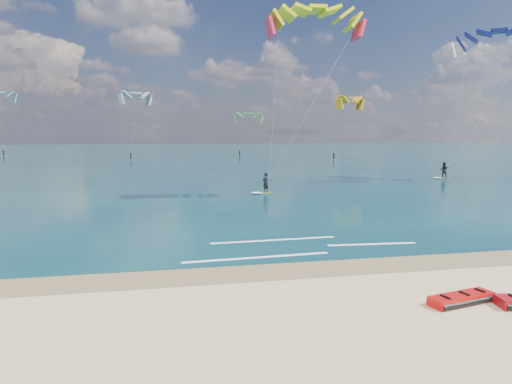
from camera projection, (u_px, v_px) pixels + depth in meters
ground at (205, 179)px, 54.69m from camera, size 320.00×320.00×0.00m
wet_sand_strip at (280, 271)px, 18.70m from camera, size 320.00×2.40×0.01m
sea at (184, 154)px, 116.92m from camera, size 320.00×200.00×0.04m
packed_kite_left at (461, 303)px, 15.17m from camera, size 2.72×1.52×0.36m
kitesurfer_main at (290, 96)px, 38.52m from camera, size 9.37×7.37×16.67m
kitesurfer_far at (473, 95)px, 52.79m from camera, size 11.15×8.24×18.71m
shoreline_foam at (294, 247)px, 22.38m from camera, size 11.86×3.64×0.01m
distant_kites at (140, 130)px, 89.92m from camera, size 75.82×31.91×14.19m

